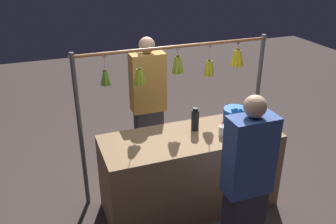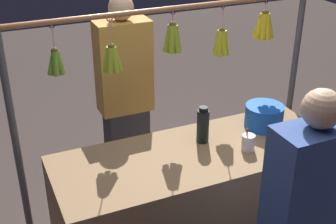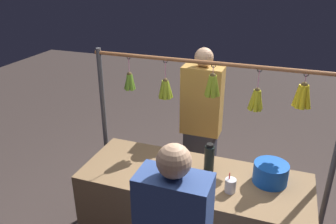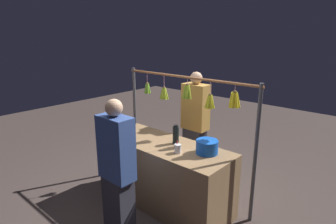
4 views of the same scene
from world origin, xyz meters
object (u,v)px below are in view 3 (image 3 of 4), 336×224
at_px(blue_bucket, 271,173).
at_px(drink_cup, 230,185).
at_px(vendor_person, 201,129).
at_px(water_bottle, 209,158).

bearing_deg(blue_bucket, drink_cup, 39.47).
bearing_deg(drink_cup, blue_bucket, -140.53).
height_order(blue_bucket, vendor_person, vendor_person).
xyz_separation_m(water_bottle, blue_bucket, (-0.46, -0.01, -0.04)).
distance_m(drink_cup, vendor_person, 1.06).
bearing_deg(water_bottle, blue_bucket, -179.30).
xyz_separation_m(blue_bucket, drink_cup, (0.26, 0.21, -0.03)).
distance_m(blue_bucket, drink_cup, 0.33).
relative_size(blue_bucket, vendor_person, 0.16).
bearing_deg(water_bottle, drink_cup, 134.79).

